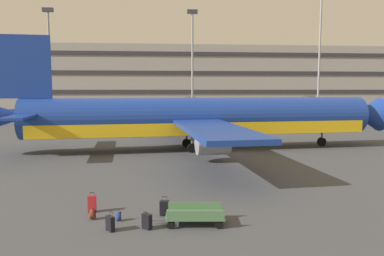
# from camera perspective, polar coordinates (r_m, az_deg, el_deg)

# --- Properties ---
(ground_plane) EXTENTS (600.00, 600.00, 0.00)m
(ground_plane) POSITION_cam_1_polar(r_m,az_deg,el_deg) (35.62, 5.05, -3.74)
(ground_plane) COLOR #424449
(terminal_structure) EXTENTS (163.78, 18.85, 14.80)m
(terminal_structure) POSITION_cam_1_polar(r_m,az_deg,el_deg) (82.75, -0.88, 6.98)
(terminal_structure) COLOR gray
(terminal_structure) RESTS_ON ground_plane
(airliner) EXTENTS (40.38, 32.68, 10.87)m
(airliner) POSITION_cam_1_polar(r_m,az_deg,el_deg) (36.64, 1.03, 1.45)
(airliner) COLOR navy
(airliner) RESTS_ON ground_plane
(light_mast_left) EXTENTS (1.80, 0.50, 19.63)m
(light_mast_left) POSITION_cam_1_polar(r_m,az_deg,el_deg) (68.36, -21.12, 10.19)
(light_mast_left) COLOR gray
(light_mast_left) RESTS_ON ground_plane
(light_mast_center_left) EXTENTS (1.80, 0.50, 19.78)m
(light_mast_center_left) POSITION_cam_1_polar(r_m,az_deg,el_deg) (66.15, 0.06, 10.81)
(light_mast_center_left) COLOR gray
(light_mast_center_left) RESTS_ON ground_plane
(light_mast_center_right) EXTENTS (1.80, 0.50, 25.34)m
(light_mast_center_right) POSITION_cam_1_polar(r_m,az_deg,el_deg) (72.37, 19.14, 12.35)
(light_mast_center_right) COLOR gray
(light_mast_center_right) RESTS_ON ground_plane
(suitcase_orange) EXTENTS (0.47, 0.32, 0.91)m
(suitcase_orange) POSITION_cam_1_polar(r_m,az_deg,el_deg) (18.10, -4.28, -12.15)
(suitcase_orange) COLOR black
(suitcase_orange) RESTS_ON ground_plane
(suitcase_navy) EXTENTS (0.43, 0.47, 0.85)m
(suitcase_navy) POSITION_cam_1_polar(r_m,az_deg,el_deg) (16.60, -12.51, -14.13)
(suitcase_navy) COLOR black
(suitcase_navy) RESTS_ON ground_plane
(suitcase_small) EXTENTS (0.47, 0.46, 0.79)m
(suitcase_small) POSITION_cam_1_polar(r_m,az_deg,el_deg) (16.55, -6.97, -14.05)
(suitcase_small) COLOR black
(suitcase_small) RESTS_ON ground_plane
(suitcase_teal) EXTENTS (0.38, 0.27, 0.97)m
(suitcase_teal) POSITION_cam_1_polar(r_m,az_deg,el_deg) (19.13, -15.17, -11.16)
(suitcase_teal) COLOR #B21E23
(suitcase_teal) RESTS_ON ground_plane
(backpack_large) EXTENTS (0.37, 0.32, 0.52)m
(backpack_large) POSITION_cam_1_polar(r_m,az_deg,el_deg) (17.71, -11.36, -13.22)
(backpack_large) COLOR navy
(backpack_large) RESTS_ON ground_plane
(backpack_scuffed) EXTENTS (0.41, 0.43, 0.56)m
(backpack_scuffed) POSITION_cam_1_polar(r_m,az_deg,el_deg) (18.17, -15.18, -12.76)
(backpack_scuffed) COLOR #592619
(backpack_scuffed) RESTS_ON ground_plane
(baggage_cart) EXTENTS (3.35, 1.52, 0.82)m
(baggage_cart) POSITION_cam_1_polar(r_m,az_deg,el_deg) (16.95, 0.45, -13.28)
(baggage_cart) COLOR #4C724C
(baggage_cart) RESTS_ON ground_plane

